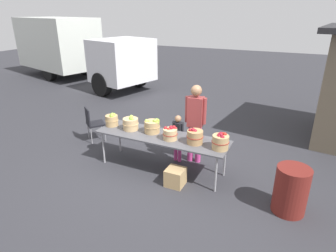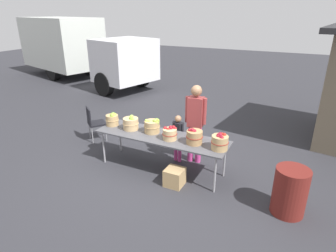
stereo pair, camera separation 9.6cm
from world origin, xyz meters
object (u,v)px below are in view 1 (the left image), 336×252
Objects in this scene: apple_basket_red_0 at (170,133)px; apple_basket_red_2 at (220,141)px; apple_basket_green_1 at (131,124)px; apple_basket_green_2 at (152,126)px; trash_barrel at (291,190)px; apple_basket_green_0 at (112,120)px; folding_chair at (93,122)px; child_customer at (178,135)px; box_truck at (71,47)px; apple_basket_red_1 at (195,137)px; market_table at (162,137)px; produce_crate at (175,177)px; vendor_adult at (195,118)px.

apple_basket_red_2 reaches higher than apple_basket_red_0.
apple_basket_red_2 is (1.93, -0.08, 0.01)m from apple_basket_green_1.
apple_basket_green_1 is 0.48m from apple_basket_green_2.
apple_basket_red_2 is 1.37m from trash_barrel.
apple_basket_red_2 is at bearing -2.15° from apple_basket_green_0.
apple_basket_green_1 is 1.57m from folding_chair.
child_customer is at bearing -143.62° from folding_chair.
box_truck is (-7.34, 5.66, 0.60)m from apple_basket_green_2.
market_table is at bearing 177.07° from apple_basket_red_1.
apple_basket_red_1 is 0.49m from apple_basket_red_2.
market_table is 0.50m from child_customer.
apple_basket_red_1 is 0.30× the size of child_customer.
apple_basket_green_0 is 0.27× the size of child_customer.
folding_chair is at bearing 169.14° from apple_basket_red_1.
apple_basket_red_0 is at bearing 173.93° from trash_barrel.
apple_basket_red_2 is (0.49, -0.02, 0.01)m from apple_basket_red_1.
apple_basket_green_2 is (0.48, 0.05, 0.01)m from apple_basket_green_1.
apple_basket_green_1 reaches higher than produce_crate.
child_customer is at bearing 18.48° from vendor_adult.
apple_basket_red_1 is at bearing -2.08° from apple_basket_green_0.
apple_basket_green_2 reaches higher than apple_basket_green_0.
box_truck is at bearing 143.41° from apple_basket_red_0.
apple_basket_green_2 is 0.98× the size of produce_crate.
box_truck is 7.58m from folding_chair.
apple_basket_green_2 is 1.04× the size of apple_basket_red_2.
market_table is 1.22m from apple_basket_green_0.
apple_basket_green_2 is at bearing 163.65° from market_table.
apple_basket_red_1 is 0.19× the size of vendor_adult.
apple_basket_green_2 is 1.45m from apple_basket_red_2.
apple_basket_red_2 is at bearing -2.44° from apple_basket_red_1.
folding_chair is (-3.37, 0.57, -0.39)m from apple_basket_red_2.
apple_basket_red_1 is 0.94× the size of produce_crate.
apple_basket_red_2 is 0.99m from vendor_adult.
market_table is 2.50m from trash_barrel.
market_table reaches higher than produce_crate.
trash_barrel is at bearing 150.01° from vendor_adult.
apple_basket_red_2 is at bearing 0.71° from apple_basket_red_0.
apple_basket_red_0 is at bearing -17.33° from market_table.
folding_chair is (-2.32, 0.05, -0.11)m from child_customer.
apple_basket_green_0 is 1.43m from apple_basket_red_0.
apple_basket_green_0 is 0.85× the size of produce_crate.
box_truck is 11.77m from trash_barrel.
market_table is 8.04× the size of apple_basket_green_1.
child_customer reaches higher than market_table.
apple_basket_green_2 reaches higher than child_customer.
apple_basket_green_2 reaches higher than market_table.
apple_basket_green_2 is at bearing 172.03° from trash_barrel.
produce_crate is (2.66, -0.93, -0.34)m from folding_chair.
apple_basket_green_2 is at bearing 174.92° from apple_basket_red_2.
apple_basket_red_1 is (0.49, 0.03, 0.02)m from apple_basket_red_0.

